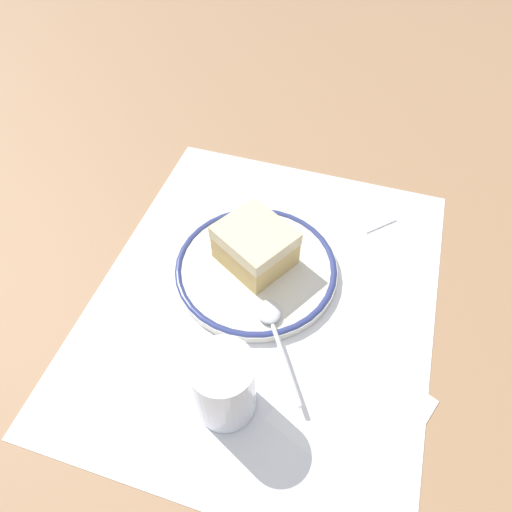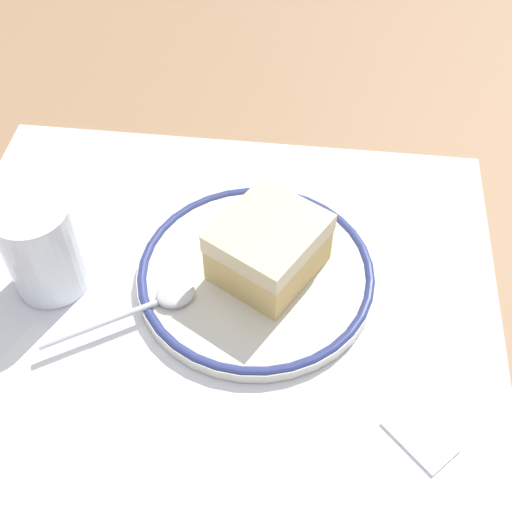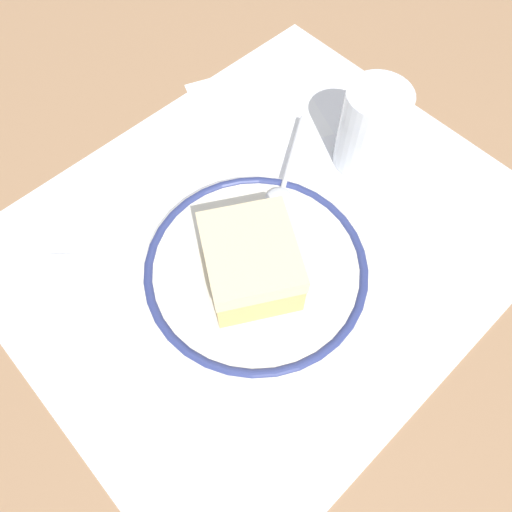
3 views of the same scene
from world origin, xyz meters
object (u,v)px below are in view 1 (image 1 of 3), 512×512
plate (256,268)px  sugar_packet (375,218)px  spoon (273,323)px  cup (227,389)px  cake_slice (255,245)px  napkin (353,409)px

plate → sugar_packet: bearing=135.9°
spoon → cup: (0.10, -0.02, 0.02)m
cake_slice → sugar_packet: bearing=132.8°
napkin → cup: bearing=-75.5°
plate → cup: cup is taller
spoon → sugar_packet: (-0.21, 0.09, -0.01)m
spoon → sugar_packet: size_ratio=2.34×
cake_slice → napkin: 0.21m
spoon → plate: bearing=-150.3°
spoon → cup: size_ratio=1.35×
spoon → napkin: size_ratio=0.92×
spoon → napkin: (0.06, 0.10, -0.01)m
plate → cup: size_ratio=2.31×
sugar_packet → cup: bearing=-19.1°
plate → cake_slice: (-0.01, -0.00, 0.03)m
napkin → sugar_packet: bearing=-176.3°
spoon → napkin: spoon is taller
cup → napkin: (-0.03, 0.12, -0.04)m
napkin → sugar_packet: 0.27m
cup → sugar_packet: 0.32m
cup → napkin: 0.13m
plate → spoon: size_ratio=1.71×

